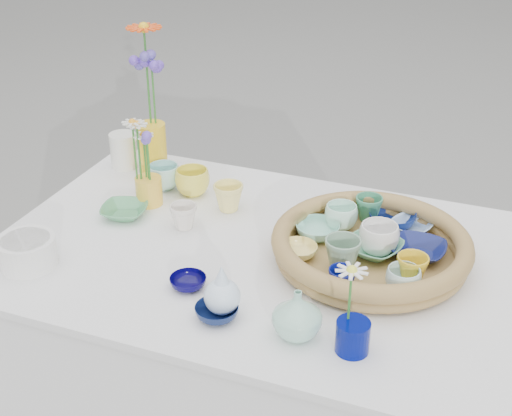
% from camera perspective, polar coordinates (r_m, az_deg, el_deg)
% --- Properties ---
extents(wicker_tray, '(0.47, 0.47, 0.08)m').
position_cam_1_polar(wicker_tray, '(1.71, 9.18, -3.13)').
color(wicker_tray, olive).
rests_on(wicker_tray, display_table).
extents(tray_ceramic_0, '(0.15, 0.15, 0.04)m').
position_cam_1_polar(tray_ceramic_0, '(1.84, 10.84, -0.88)').
color(tray_ceramic_0, navy).
rests_on(tray_ceramic_0, wicker_tray).
extents(tray_ceramic_1, '(0.13, 0.13, 0.03)m').
position_cam_1_polar(tray_ceramic_1, '(1.73, 12.87, -3.31)').
color(tray_ceramic_1, '#0F1751').
rests_on(tray_ceramic_1, wicker_tray).
extents(tray_ceramic_2, '(0.09, 0.09, 0.07)m').
position_cam_1_polar(tray_ceramic_2, '(1.62, 12.36, -4.82)').
color(tray_ceramic_2, gold).
rests_on(tray_ceramic_2, wicker_tray).
extents(tray_ceramic_3, '(0.16, 0.16, 0.03)m').
position_cam_1_polar(tray_ceramic_3, '(1.72, 9.39, -3.15)').
color(tray_ceramic_3, '#5FA781').
rests_on(tray_ceramic_3, wicker_tray).
extents(tray_ceramic_4, '(0.10, 0.10, 0.08)m').
position_cam_1_polar(tray_ceramic_4, '(1.64, 6.93, -3.71)').
color(tray_ceramic_4, gray).
rests_on(tray_ceramic_4, wicker_tray).
extents(tray_ceramic_5, '(0.14, 0.14, 0.03)m').
position_cam_1_polar(tray_ceramic_5, '(1.77, 4.96, -1.80)').
color(tray_ceramic_5, '#9BE3CD').
rests_on(tray_ceramic_5, wicker_tray).
extents(tray_ceramic_6, '(0.10, 0.10, 0.07)m').
position_cam_1_polar(tray_ceramic_6, '(1.80, 6.82, -0.71)').
color(tray_ceramic_6, '#C4FAE4').
rests_on(tray_ceramic_6, wicker_tray).
extents(tray_ceramic_7, '(0.12, 0.12, 0.08)m').
position_cam_1_polar(tray_ceramic_7, '(1.71, 9.79, -2.46)').
color(tray_ceramic_7, white).
rests_on(tray_ceramic_7, wicker_tray).
extents(tray_ceramic_8, '(0.13, 0.13, 0.02)m').
position_cam_1_polar(tray_ceramic_8, '(1.83, 12.30, -1.46)').
color(tray_ceramic_8, '#A2C9FB').
rests_on(tray_ceramic_8, wicker_tray).
extents(tray_ceramic_9, '(0.06, 0.06, 0.06)m').
position_cam_1_polar(tray_ceramic_9, '(1.57, 6.89, -5.77)').
color(tray_ceramic_9, '#080F60').
rests_on(tray_ceramic_9, wicker_tray).
extents(tray_ceramic_10, '(0.11, 0.11, 0.03)m').
position_cam_1_polar(tray_ceramic_10, '(1.69, 3.38, -3.44)').
color(tray_ceramic_10, '#FBE780').
rests_on(tray_ceramic_10, wicker_tray).
extents(tray_ceramic_11, '(0.10, 0.10, 0.06)m').
position_cam_1_polar(tray_ceramic_11, '(1.58, 11.69, -5.72)').
color(tray_ceramic_11, silver).
rests_on(tray_ceramic_11, wicker_tray).
extents(tray_ceramic_12, '(0.08, 0.08, 0.07)m').
position_cam_1_polar(tray_ceramic_12, '(1.85, 8.99, -0.04)').
color(tray_ceramic_12, '#398861').
rests_on(tray_ceramic_12, wicker_tray).
extents(loose_ceramic_0, '(0.13, 0.13, 0.08)m').
position_cam_1_polar(loose_ceramic_0, '(2.00, -5.11, 2.09)').
color(loose_ceramic_0, '#EEE147').
rests_on(loose_ceramic_0, display_table).
extents(loose_ceramic_1, '(0.08, 0.08, 0.08)m').
position_cam_1_polar(loose_ceramic_1, '(1.91, -2.22, 0.87)').
color(loose_ceramic_1, '#FFEE7C').
rests_on(loose_ceramic_1, display_table).
extents(loose_ceramic_2, '(0.15, 0.15, 0.03)m').
position_cam_1_polar(loose_ceramic_2, '(1.92, -10.47, -0.25)').
color(loose_ceramic_2, '#509B65').
rests_on(loose_ceramic_2, display_table).
extents(loose_ceramic_3, '(0.08, 0.08, 0.07)m').
position_cam_1_polar(loose_ceramic_3, '(1.84, -5.80, -0.69)').
color(loose_ceramic_3, silver).
rests_on(loose_ceramic_3, display_table).
extents(loose_ceramic_4, '(0.09, 0.09, 0.03)m').
position_cam_1_polar(loose_ceramic_4, '(1.62, -5.45, -5.94)').
color(loose_ceramic_4, '#06013D').
rests_on(loose_ceramic_4, display_table).
extents(loose_ceramic_5, '(0.12, 0.12, 0.07)m').
position_cam_1_polar(loose_ceramic_5, '(2.04, -7.37, 2.48)').
color(loose_ceramic_5, '#A6E2D9').
rests_on(loose_ceramic_5, display_table).
extents(loose_ceramic_6, '(0.10, 0.10, 0.03)m').
position_cam_1_polar(loose_ceramic_6, '(1.52, -3.16, -8.33)').
color(loose_ceramic_6, '#0E1A44').
rests_on(loose_ceramic_6, display_table).
extents(fluted_bowl, '(0.17, 0.17, 0.07)m').
position_cam_1_polar(fluted_bowl, '(1.76, -17.82, -3.36)').
color(fluted_bowl, white).
rests_on(fluted_bowl, display_table).
extents(bud_vase_paleblue, '(0.09, 0.09, 0.12)m').
position_cam_1_polar(bud_vase_paleblue, '(1.51, -2.74, -6.44)').
color(bud_vase_paleblue, '#CFE6FC').
rests_on(bud_vase_paleblue, display_table).
extents(bud_vase_seafoam, '(0.14, 0.14, 0.11)m').
position_cam_1_polar(bud_vase_seafoam, '(1.45, 3.31, -8.45)').
color(bud_vase_seafoam, '#9ED8BE').
rests_on(bud_vase_seafoam, display_table).
extents(bud_vase_cobalt, '(0.09, 0.09, 0.07)m').
position_cam_1_polar(bud_vase_cobalt, '(1.43, 7.74, -10.16)').
color(bud_vase_cobalt, '#000966').
rests_on(bud_vase_cobalt, display_table).
extents(single_daisy, '(0.07, 0.07, 0.13)m').
position_cam_1_polar(single_daisy, '(1.39, 7.52, -6.92)').
color(single_daisy, white).
rests_on(single_daisy, bud_vase_cobalt).
extents(tall_vase_yellow, '(0.10, 0.10, 0.16)m').
position_cam_1_polar(tall_vase_yellow, '(2.12, -8.28, 4.67)').
color(tall_vase_yellow, yellow).
rests_on(tall_vase_yellow, display_table).
extents(gerbera, '(0.12, 0.12, 0.30)m').
position_cam_1_polar(gerbera, '(2.05, -8.68, 10.34)').
color(gerbera, '#F34911').
rests_on(gerbera, tall_vase_yellow).
extents(hydrangea, '(0.09, 0.09, 0.25)m').
position_cam_1_polar(hydrangea, '(2.06, -8.20, 9.09)').
color(hydrangea, '#5648AF').
rests_on(hydrangea, tall_vase_yellow).
extents(white_pitcher, '(0.13, 0.11, 0.11)m').
position_cam_1_polar(white_pitcher, '(2.19, -10.55, 4.54)').
color(white_pitcher, silver).
rests_on(white_pitcher, display_table).
extents(daisy_cup, '(0.10, 0.10, 0.08)m').
position_cam_1_polar(daisy_cup, '(1.96, -8.56, 1.36)').
color(daisy_cup, yellow).
rests_on(daisy_cup, display_table).
extents(daisy_posy, '(0.10, 0.10, 0.17)m').
position_cam_1_polar(daisy_posy, '(1.91, -9.23, 4.58)').
color(daisy_posy, white).
rests_on(daisy_posy, daisy_cup).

